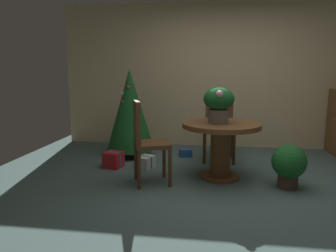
{
  "coord_description": "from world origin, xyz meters",
  "views": [
    {
      "loc": [
        -0.28,
        -3.5,
        1.34
      ],
      "look_at": [
        -0.79,
        0.24,
        0.69
      ],
      "focal_mm": 32.76,
      "sensor_mm": 36.0,
      "label": 1
    }
  ],
  "objects_px": {
    "gift_box_red": "(114,160)",
    "holiday_tree": "(130,110)",
    "round_dining_table": "(221,140)",
    "gift_box_blue": "(186,153)",
    "wooden_chair_far": "(219,125)",
    "potted_plant": "(289,164)",
    "flower_vase": "(219,102)",
    "wooden_chair_left_near": "(146,138)",
    "gift_box_cream": "(146,162)"
  },
  "relations": [
    {
      "from": "gift_box_red",
      "to": "holiday_tree",
      "type": "bearing_deg",
      "value": 82.82
    },
    {
      "from": "round_dining_table",
      "to": "gift_box_blue",
      "type": "distance_m",
      "value": 1.19
    },
    {
      "from": "holiday_tree",
      "to": "wooden_chair_far",
      "type": "bearing_deg",
      "value": -0.62
    },
    {
      "from": "holiday_tree",
      "to": "potted_plant",
      "type": "relative_size",
      "value": 2.71
    },
    {
      "from": "wooden_chair_far",
      "to": "potted_plant",
      "type": "xyz_separation_m",
      "value": [
        0.79,
        -1.14,
        -0.26
      ]
    },
    {
      "from": "wooden_chair_far",
      "to": "gift_box_blue",
      "type": "relative_size",
      "value": 4.25
    },
    {
      "from": "flower_vase",
      "to": "gift_box_blue",
      "type": "relative_size",
      "value": 1.95
    },
    {
      "from": "gift_box_blue",
      "to": "potted_plant",
      "type": "relative_size",
      "value": 0.44
    },
    {
      "from": "wooden_chair_left_near",
      "to": "gift_box_red",
      "type": "height_order",
      "value": "wooden_chair_left_near"
    },
    {
      "from": "gift_box_cream",
      "to": "wooden_chair_left_near",
      "type": "bearing_deg",
      "value": -77.72
    },
    {
      "from": "wooden_chair_left_near",
      "to": "wooden_chair_far",
      "type": "bearing_deg",
      "value": 53.22
    },
    {
      "from": "wooden_chair_left_near",
      "to": "potted_plant",
      "type": "relative_size",
      "value": 1.97
    },
    {
      "from": "gift_box_blue",
      "to": "gift_box_red",
      "type": "height_order",
      "value": "gift_box_red"
    },
    {
      "from": "round_dining_table",
      "to": "potted_plant",
      "type": "relative_size",
      "value": 1.9
    },
    {
      "from": "round_dining_table",
      "to": "gift_box_cream",
      "type": "xyz_separation_m",
      "value": [
        -1.04,
        0.29,
        -0.42
      ]
    },
    {
      "from": "wooden_chair_left_near",
      "to": "gift_box_red",
      "type": "relative_size",
      "value": 3.49
    },
    {
      "from": "gift_box_blue",
      "to": "wooden_chair_far",
      "type": "bearing_deg",
      "value": -9.99
    },
    {
      "from": "round_dining_table",
      "to": "gift_box_red",
      "type": "relative_size",
      "value": 3.38
    },
    {
      "from": "flower_vase",
      "to": "potted_plant",
      "type": "bearing_deg",
      "value": -15.05
    },
    {
      "from": "gift_box_cream",
      "to": "gift_box_red",
      "type": "bearing_deg",
      "value": -174.05
    },
    {
      "from": "flower_vase",
      "to": "gift_box_red",
      "type": "xyz_separation_m",
      "value": [
        -1.46,
        0.27,
        -0.87
      ]
    },
    {
      "from": "gift_box_cream",
      "to": "potted_plant",
      "type": "distance_m",
      "value": 1.92
    },
    {
      "from": "gift_box_red",
      "to": "potted_plant",
      "type": "xyz_separation_m",
      "value": [
        2.29,
        -0.49,
        0.18
      ]
    },
    {
      "from": "round_dining_table",
      "to": "gift_box_cream",
      "type": "height_order",
      "value": "round_dining_table"
    },
    {
      "from": "wooden_chair_left_near",
      "to": "holiday_tree",
      "type": "height_order",
      "value": "holiday_tree"
    },
    {
      "from": "round_dining_table",
      "to": "holiday_tree",
      "type": "bearing_deg",
      "value": 147.67
    },
    {
      "from": "gift_box_red",
      "to": "gift_box_cream",
      "type": "relative_size",
      "value": 0.97
    },
    {
      "from": "round_dining_table",
      "to": "gift_box_blue",
      "type": "xyz_separation_m",
      "value": [
        -0.53,
        0.98,
        -0.44
      ]
    },
    {
      "from": "round_dining_table",
      "to": "wooden_chair_left_near",
      "type": "bearing_deg",
      "value": -160.0
    },
    {
      "from": "potted_plant",
      "to": "flower_vase",
      "type": "bearing_deg",
      "value": 164.95
    },
    {
      "from": "holiday_tree",
      "to": "potted_plant",
      "type": "xyz_separation_m",
      "value": [
        2.21,
        -1.15,
        -0.47
      ]
    },
    {
      "from": "holiday_tree",
      "to": "gift_box_red",
      "type": "distance_m",
      "value": 0.93
    },
    {
      "from": "wooden_chair_left_near",
      "to": "wooden_chair_far",
      "type": "height_order",
      "value": "wooden_chair_left_near"
    },
    {
      "from": "holiday_tree",
      "to": "gift_box_cream",
      "type": "bearing_deg",
      "value": -58.3
    },
    {
      "from": "wooden_chair_far",
      "to": "gift_box_blue",
      "type": "xyz_separation_m",
      "value": [
        -0.53,
        0.09,
        -0.49
      ]
    },
    {
      "from": "holiday_tree",
      "to": "gift_box_cream",
      "type": "xyz_separation_m",
      "value": [
        0.38,
        -0.61,
        -0.67
      ]
    },
    {
      "from": "round_dining_table",
      "to": "wooden_chair_left_near",
      "type": "height_order",
      "value": "wooden_chair_left_near"
    },
    {
      "from": "gift_box_blue",
      "to": "potted_plant",
      "type": "xyz_separation_m",
      "value": [
        1.31,
        -1.23,
        0.23
      ]
    },
    {
      "from": "wooden_chair_far",
      "to": "gift_box_cream",
      "type": "relative_size",
      "value": 3.25
    },
    {
      "from": "wooden_chair_left_near",
      "to": "potted_plant",
      "type": "height_order",
      "value": "wooden_chair_left_near"
    },
    {
      "from": "round_dining_table",
      "to": "gift_box_red",
      "type": "bearing_deg",
      "value": 171.05
    },
    {
      "from": "gift_box_blue",
      "to": "round_dining_table",
      "type": "bearing_deg",
      "value": -61.73
    },
    {
      "from": "round_dining_table",
      "to": "wooden_chair_far",
      "type": "bearing_deg",
      "value": 90.0
    },
    {
      "from": "flower_vase",
      "to": "holiday_tree",
      "type": "height_order",
      "value": "holiday_tree"
    },
    {
      "from": "holiday_tree",
      "to": "gift_box_blue",
      "type": "xyz_separation_m",
      "value": [
        0.9,
        0.08,
        -0.7
      ]
    },
    {
      "from": "flower_vase",
      "to": "holiday_tree",
      "type": "xyz_separation_m",
      "value": [
        -1.38,
        0.93,
        -0.23
      ]
    },
    {
      "from": "holiday_tree",
      "to": "round_dining_table",
      "type": "bearing_deg",
      "value": -32.33
    },
    {
      "from": "holiday_tree",
      "to": "flower_vase",
      "type": "bearing_deg",
      "value": -33.92
    },
    {
      "from": "wooden_chair_far",
      "to": "gift_box_red",
      "type": "height_order",
      "value": "wooden_chair_far"
    },
    {
      "from": "flower_vase",
      "to": "gift_box_blue",
      "type": "height_order",
      "value": "flower_vase"
    }
  ]
}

